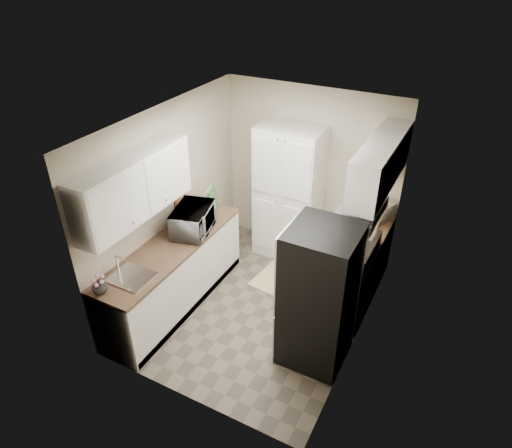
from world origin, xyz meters
name	(u,v)px	position (x,y,z in m)	size (l,w,h in m)	color
ground	(258,306)	(0.00, 0.00, 0.00)	(3.20, 3.20, 0.00)	#665B4C
room_shell	(257,197)	(-0.02, -0.01, 1.63)	(2.64, 3.24, 2.52)	beige
pantry_cabinet	(288,194)	(-0.20, 1.32, 1.00)	(0.90, 0.55, 2.00)	white
base_cabinet_left	(174,276)	(-0.99, -0.43, 0.44)	(0.60, 2.30, 0.88)	white
countertop_left	(171,246)	(-0.99, -0.43, 0.90)	(0.63, 2.33, 0.04)	brown
base_cabinet_right	(362,252)	(0.99, 1.19, 0.44)	(0.60, 0.80, 0.88)	white
countertop_right	(366,224)	(0.99, 1.19, 0.90)	(0.63, 0.83, 0.04)	brown
electric_range	(342,283)	(0.97, 0.39, 0.48)	(0.71, 0.78, 1.13)	#B7B7BC
refrigerator	(319,297)	(0.94, -0.41, 0.85)	(0.70, 0.72, 1.70)	#B7B7BC
microwave	(193,220)	(-0.91, -0.04, 1.09)	(0.62, 0.42, 0.34)	#B5B3B9
wine_bottle	(211,201)	(-1.02, 0.55, 1.05)	(0.07, 0.07, 0.26)	black
flower_vase	(99,286)	(-1.11, -1.50, 1.01)	(0.17, 0.17, 0.17)	white
cutting_board	(213,199)	(-0.99, 0.55, 1.08)	(0.02, 0.26, 0.32)	#3A803C
toaster_oven	(377,211)	(1.07, 1.34, 1.04)	(0.32, 0.41, 0.24)	#A8A8AC
fruit_basket	(379,200)	(1.08, 1.34, 1.21)	(0.24, 0.24, 0.10)	#FBA215
kitchen_mat	(275,277)	(-0.07, 0.65, 0.01)	(0.45, 0.73, 0.01)	beige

